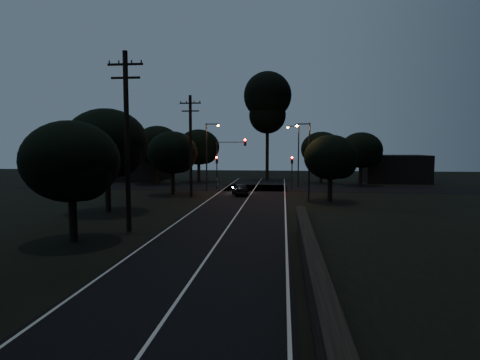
{
  "coord_description": "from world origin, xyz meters",
  "views": [
    {
      "loc": [
        3.54,
        -8.77,
        5.23
      ],
      "look_at": [
        0.0,
        24.0,
        2.5
      ],
      "focal_mm": 30.0,
      "sensor_mm": 36.0,
      "label": 1
    }
  ],
  "objects_px": {
    "utility_pole_far": "(191,144)",
    "tall_pine": "(267,102)",
    "streetlight_b": "(297,151)",
    "signal_right": "(292,167)",
    "streetlight_c": "(307,156)",
    "car": "(240,189)",
    "signal_left": "(217,166)",
    "utility_pole_mid": "(127,139)",
    "streetlight_a": "(208,152)",
    "signal_mast": "(230,154)"
  },
  "relations": [
    {
      "from": "utility_pole_far",
      "to": "tall_pine",
      "type": "height_order",
      "value": "tall_pine"
    },
    {
      "from": "tall_pine",
      "to": "streetlight_b",
      "type": "height_order",
      "value": "tall_pine"
    },
    {
      "from": "tall_pine",
      "to": "signal_right",
      "type": "xyz_separation_m",
      "value": [
        3.6,
        -15.01,
        -9.42
      ]
    },
    {
      "from": "streetlight_c",
      "to": "car",
      "type": "height_order",
      "value": "streetlight_c"
    },
    {
      "from": "signal_right",
      "to": "streetlight_c",
      "type": "xyz_separation_m",
      "value": [
        1.23,
        -9.99,
        1.51
      ]
    },
    {
      "from": "signal_right",
      "to": "streetlight_c",
      "type": "bearing_deg",
      "value": -82.98
    },
    {
      "from": "signal_left",
      "to": "streetlight_c",
      "type": "bearing_deg",
      "value": -43.76
    },
    {
      "from": "utility_pole_mid",
      "to": "signal_left",
      "type": "bearing_deg",
      "value": 86.79
    },
    {
      "from": "utility_pole_mid",
      "to": "signal_left",
      "type": "distance_m",
      "value": 25.19
    },
    {
      "from": "streetlight_a",
      "to": "tall_pine",
      "type": "bearing_deg",
      "value": 69.64
    },
    {
      "from": "utility_pole_far",
      "to": "streetlight_a",
      "type": "distance_m",
      "value": 6.1
    },
    {
      "from": "tall_pine",
      "to": "streetlight_b",
      "type": "distance_m",
      "value": 14.06
    },
    {
      "from": "signal_right",
      "to": "car",
      "type": "relative_size",
      "value": 1.08
    },
    {
      "from": "signal_left",
      "to": "streetlight_a",
      "type": "relative_size",
      "value": 0.51
    },
    {
      "from": "signal_mast",
      "to": "streetlight_a",
      "type": "relative_size",
      "value": 0.78
    },
    {
      "from": "signal_mast",
      "to": "signal_left",
      "type": "bearing_deg",
      "value": -179.87
    },
    {
      "from": "streetlight_c",
      "to": "signal_right",
      "type": "bearing_deg",
      "value": 97.02
    },
    {
      "from": "signal_right",
      "to": "utility_pole_mid",
      "type": "bearing_deg",
      "value": -112.99
    },
    {
      "from": "utility_pole_mid",
      "to": "streetlight_b",
      "type": "bearing_deg",
      "value": 68.7
    },
    {
      "from": "car",
      "to": "streetlight_c",
      "type": "bearing_deg",
      "value": 134.99
    },
    {
      "from": "signal_left",
      "to": "streetlight_b",
      "type": "relative_size",
      "value": 0.51
    },
    {
      "from": "utility_pole_mid",
      "to": "streetlight_a",
      "type": "height_order",
      "value": "utility_pole_mid"
    },
    {
      "from": "utility_pole_mid",
      "to": "streetlight_c",
      "type": "bearing_deg",
      "value": 51.74
    },
    {
      "from": "signal_left",
      "to": "streetlight_a",
      "type": "distance_m",
      "value": 2.77
    },
    {
      "from": "utility_pole_mid",
      "to": "signal_mast",
      "type": "height_order",
      "value": "utility_pole_mid"
    },
    {
      "from": "utility_pole_mid",
      "to": "streetlight_a",
      "type": "distance_m",
      "value": 23.04
    },
    {
      "from": "streetlight_b",
      "to": "car",
      "type": "bearing_deg",
      "value": -122.86
    },
    {
      "from": "car",
      "to": "signal_mast",
      "type": "bearing_deg",
      "value": -86.01
    },
    {
      "from": "signal_left",
      "to": "car",
      "type": "xyz_separation_m",
      "value": [
        3.55,
        -5.82,
        -2.19
      ]
    },
    {
      "from": "streetlight_b",
      "to": "streetlight_c",
      "type": "xyz_separation_m",
      "value": [
        0.52,
        -14.0,
        -0.29
      ]
    },
    {
      "from": "tall_pine",
      "to": "signal_mast",
      "type": "xyz_separation_m",
      "value": [
        -3.91,
        -15.01,
        -7.92
      ]
    },
    {
      "from": "streetlight_a",
      "to": "streetlight_b",
      "type": "xyz_separation_m",
      "value": [
        10.61,
        6.0,
        0.0
      ]
    },
    {
      "from": "signal_left",
      "to": "utility_pole_mid",
      "type": "bearing_deg",
      "value": -93.21
    },
    {
      "from": "streetlight_b",
      "to": "streetlight_c",
      "type": "relative_size",
      "value": 1.07
    },
    {
      "from": "tall_pine",
      "to": "signal_left",
      "type": "height_order",
      "value": "tall_pine"
    },
    {
      "from": "utility_pole_far",
      "to": "streetlight_c",
      "type": "bearing_deg",
      "value": -9.6
    },
    {
      "from": "signal_left",
      "to": "tall_pine",
      "type": "bearing_deg",
      "value": 69.54
    },
    {
      "from": "utility_pole_far",
      "to": "signal_left",
      "type": "distance_m",
      "value": 8.53
    },
    {
      "from": "signal_mast",
      "to": "streetlight_a",
      "type": "distance_m",
      "value": 3.13
    },
    {
      "from": "signal_left",
      "to": "streetlight_c",
      "type": "height_order",
      "value": "streetlight_c"
    },
    {
      "from": "signal_mast",
      "to": "streetlight_c",
      "type": "relative_size",
      "value": 0.83
    },
    {
      "from": "tall_pine",
      "to": "streetlight_a",
      "type": "xyz_separation_m",
      "value": [
        -6.31,
        -17.0,
        -7.63
      ]
    },
    {
      "from": "streetlight_a",
      "to": "car",
      "type": "xyz_separation_m",
      "value": [
        4.26,
        -3.83,
        -3.99
      ]
    },
    {
      "from": "utility_pole_far",
      "to": "streetlight_a",
      "type": "bearing_deg",
      "value": 83.41
    },
    {
      "from": "signal_mast",
      "to": "signal_right",
      "type": "bearing_deg",
      "value": -0.03
    },
    {
      "from": "signal_left",
      "to": "signal_mast",
      "type": "relative_size",
      "value": 0.66
    },
    {
      "from": "signal_left",
      "to": "signal_right",
      "type": "bearing_deg",
      "value": 0.0
    },
    {
      "from": "tall_pine",
      "to": "streetlight_c",
      "type": "height_order",
      "value": "tall_pine"
    },
    {
      "from": "tall_pine",
      "to": "streetlight_a",
      "type": "bearing_deg",
      "value": -110.36
    },
    {
      "from": "streetlight_a",
      "to": "streetlight_c",
      "type": "relative_size",
      "value": 1.07
    }
  ]
}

